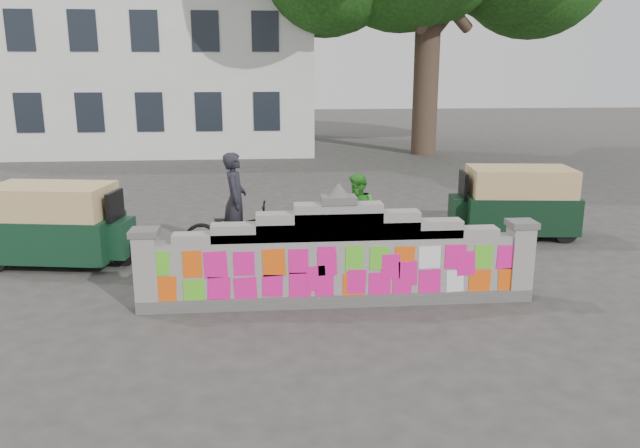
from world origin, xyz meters
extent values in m
plane|color=#383533|center=(0.00, 0.00, 0.00)|extent=(100.00, 100.00, 0.00)
cube|color=#4C4C49|center=(0.00, 0.00, 0.10)|extent=(6.40, 0.42, 0.20)
cube|color=gray|center=(0.00, 0.00, 0.60)|extent=(6.40, 0.32, 1.00)
cube|color=gray|center=(0.00, 0.00, 1.17)|extent=(5.20, 0.32, 0.14)
cube|color=gray|center=(0.00, 0.00, 1.24)|extent=(4.00, 0.32, 0.28)
cube|color=gray|center=(0.00, 0.00, 1.32)|extent=(2.60, 0.32, 0.44)
cube|color=gray|center=(0.00, 0.00, 1.39)|extent=(1.40, 0.32, 0.58)
cube|color=#4C4C49|center=(0.00, 0.00, 1.74)|extent=(0.55, 0.36, 0.12)
cone|color=#4C4C49|center=(0.00, 0.00, 1.90)|extent=(0.36, 0.36, 0.22)
cube|color=gray|center=(-3.02, 0.00, 0.62)|extent=(0.36, 0.40, 1.24)
cube|color=#4C4C49|center=(-3.02, 0.00, 1.28)|extent=(0.44, 0.44, 0.10)
cube|color=gray|center=(3.02, 0.00, 0.62)|extent=(0.36, 0.40, 1.24)
cube|color=#4C4C49|center=(3.02, 0.00, 1.28)|extent=(0.44, 0.44, 0.10)
cube|color=silver|center=(-7.00, 22.00, 4.00)|extent=(16.00, 10.00, 8.00)
cylinder|color=#38281E|center=(6.00, 18.00, 3.00)|extent=(1.10, 1.10, 6.00)
imported|color=black|center=(-1.74, 2.78, 0.56)|extent=(2.15, 0.83, 1.12)
imported|color=#212028|center=(-1.74, 2.78, 0.95)|extent=(0.48, 0.71, 1.89)
imported|color=green|center=(0.76, 2.89, 0.83)|extent=(0.96, 1.01, 1.65)
cube|color=#11331F|center=(-5.26, 2.63, 0.56)|extent=(2.62, 1.71, 0.81)
cube|color=tan|center=(-5.26, 2.63, 1.27)|extent=(2.41, 1.62, 0.61)
cube|color=#11331F|center=(-4.01, 2.42, 0.56)|extent=(0.62, 0.79, 0.71)
cube|color=black|center=(-4.01, 2.42, 1.17)|extent=(0.20, 0.71, 0.61)
cylinder|color=black|center=(-3.91, 2.40, 0.25)|extent=(0.52, 0.20, 0.51)
cylinder|color=black|center=(-6.07, 3.33, 0.25)|extent=(0.52, 0.20, 0.51)
cube|color=black|center=(4.59, 3.85, 0.56)|extent=(2.59, 1.61, 0.82)
cube|color=tan|center=(4.59, 3.85, 1.28)|extent=(2.38, 1.53, 0.61)
cube|color=black|center=(3.32, 4.00, 0.56)|extent=(0.59, 0.77, 0.71)
cube|color=black|center=(3.32, 4.00, 1.17)|extent=(0.17, 0.72, 0.61)
cylinder|color=black|center=(3.22, 4.01, 0.26)|extent=(0.52, 0.18, 0.51)
cylinder|color=black|center=(5.57, 4.30, 0.26)|extent=(0.52, 0.18, 0.51)
cylinder|color=black|center=(5.43, 3.18, 0.26)|extent=(0.52, 0.18, 0.51)
camera|label=1|loc=(-1.15, -9.52, 3.74)|focal=35.00mm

